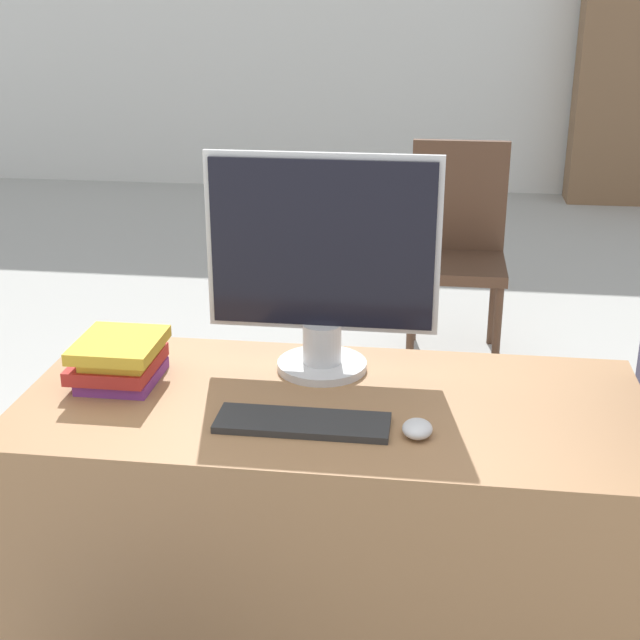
% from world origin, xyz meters
% --- Properties ---
extents(wall_back, '(12.00, 0.06, 2.80)m').
position_xyz_m(wall_back, '(0.00, 5.99, 1.40)').
color(wall_back, white).
rests_on(wall_back, ground_plane).
extents(desk, '(1.47, 0.67, 0.74)m').
position_xyz_m(desk, '(0.00, 0.34, 0.37)').
color(desk, '#9E7047').
rests_on(desk, ground_plane).
extents(monitor, '(0.57, 0.23, 0.55)m').
position_xyz_m(monitor, '(-0.05, 0.52, 1.01)').
color(monitor, silver).
rests_on(monitor, desk).
extents(keyboard, '(0.38, 0.12, 0.02)m').
position_xyz_m(keyboard, '(-0.05, 0.20, 0.74)').
color(keyboard, '#2D2D2D').
rests_on(keyboard, desk).
extents(mouse, '(0.07, 0.08, 0.03)m').
position_xyz_m(mouse, '(0.20, 0.19, 0.75)').
color(mouse, silver).
rests_on(mouse, desk).
extents(book_stack, '(0.21, 0.24, 0.12)m').
position_xyz_m(book_stack, '(-0.52, 0.37, 0.80)').
color(book_stack, '#7A3384').
rests_on(book_stack, desk).
extents(far_chair, '(0.44, 0.44, 0.98)m').
position_xyz_m(far_chair, '(0.32, 2.47, 0.54)').
color(far_chair, '#4C3323').
rests_on(far_chair, ground_plane).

